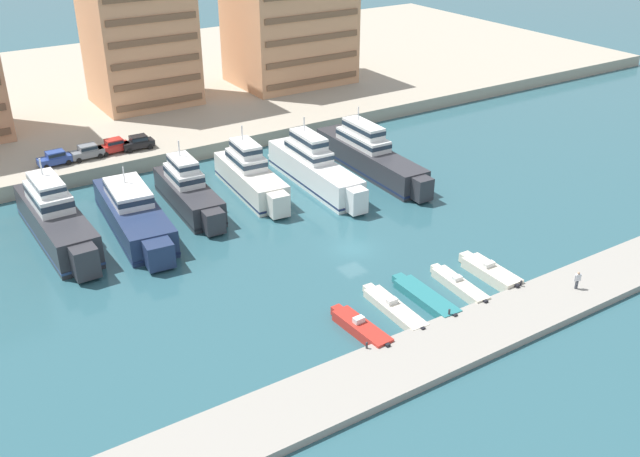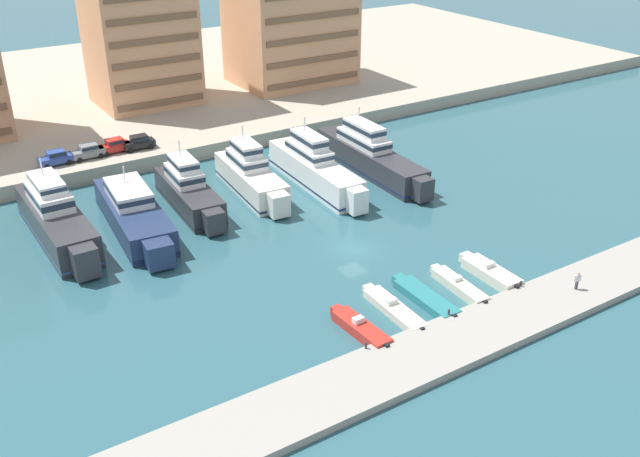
{
  "view_description": "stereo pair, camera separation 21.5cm",
  "coord_description": "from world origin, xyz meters",
  "px_view_note": "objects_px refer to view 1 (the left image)",
  "views": [
    {
      "loc": [
        -37.34,
        -51.84,
        34.9
      ],
      "look_at": [
        -3.0,
        1.53,
        2.5
      ],
      "focal_mm": 40.0,
      "sensor_mm": 36.0,
      "label": 1
    },
    {
      "loc": [
        -37.16,
        -51.96,
        34.9
      ],
      "look_at": [
        -3.0,
        1.53,
        2.5
      ],
      "focal_mm": 40.0,
      "sensor_mm": 36.0,
      "label": 2
    }
  ],
  "objects_px": {
    "yacht_charcoal_mid_left": "(188,191)",
    "yacht_ivory_center_left": "(250,176)",
    "motorboat_cream_center_left": "(459,286)",
    "motorboat_red_far_left": "(361,328)",
    "motorboat_cream_center": "(490,272)",
    "motorboat_teal_mid_left": "(425,297)",
    "pedestrian_near_edge": "(578,279)",
    "yacht_white_center": "(314,168)",
    "yacht_charcoal_center_right": "(369,155)",
    "car_black_center_left": "(138,142)",
    "car_grey_left": "(87,151)",
    "yacht_navy_left": "(134,214)",
    "car_blue_far_left": "(55,158)",
    "motorboat_cream_left": "(394,309)",
    "yacht_charcoal_far_left": "(56,219)",
    "car_red_mid_left": "(114,145)"
  },
  "relations": [
    {
      "from": "yacht_charcoal_mid_left",
      "to": "yacht_ivory_center_left",
      "type": "distance_m",
      "value": 7.95
    },
    {
      "from": "motorboat_cream_center_left",
      "to": "motorboat_red_far_left",
      "type": "bearing_deg",
      "value": -176.79
    },
    {
      "from": "motorboat_cream_center",
      "to": "motorboat_teal_mid_left",
      "type": "bearing_deg",
      "value": 179.45
    },
    {
      "from": "motorboat_cream_center_left",
      "to": "pedestrian_near_edge",
      "type": "relative_size",
      "value": 4.35
    },
    {
      "from": "yacht_white_center",
      "to": "yacht_charcoal_center_right",
      "type": "relative_size",
      "value": 0.9
    },
    {
      "from": "yacht_charcoal_mid_left",
      "to": "pedestrian_near_edge",
      "type": "distance_m",
      "value": 42.45
    },
    {
      "from": "yacht_charcoal_mid_left",
      "to": "car_black_center_left",
      "type": "distance_m",
      "value": 16.22
    },
    {
      "from": "yacht_charcoal_center_right",
      "to": "car_grey_left",
      "type": "distance_m",
      "value": 35.49
    },
    {
      "from": "yacht_navy_left",
      "to": "pedestrian_near_edge",
      "type": "xyz_separation_m",
      "value": [
        29.1,
        -34.37,
        -0.09
      ]
    },
    {
      "from": "motorboat_cream_center",
      "to": "pedestrian_near_edge",
      "type": "height_order",
      "value": "pedestrian_near_edge"
    },
    {
      "from": "motorboat_teal_mid_left",
      "to": "motorboat_cream_center",
      "type": "xyz_separation_m",
      "value": [
        7.88,
        -0.08,
        0.15
      ]
    },
    {
      "from": "yacht_charcoal_mid_left",
      "to": "car_blue_far_left",
      "type": "xyz_separation_m",
      "value": [
        -10.46,
        16.33,
        0.9
      ]
    },
    {
      "from": "motorboat_red_far_left",
      "to": "motorboat_cream_center",
      "type": "bearing_deg",
      "value": 2.84
    },
    {
      "from": "yacht_charcoal_mid_left",
      "to": "motorboat_teal_mid_left",
      "type": "relative_size",
      "value": 1.97
    },
    {
      "from": "yacht_white_center",
      "to": "motorboat_cream_left",
      "type": "bearing_deg",
      "value": -108.35
    },
    {
      "from": "car_black_center_left",
      "to": "car_grey_left",
      "type": "bearing_deg",
      "value": 178.03
    },
    {
      "from": "yacht_charcoal_far_left",
      "to": "yacht_navy_left",
      "type": "height_order",
      "value": "yacht_charcoal_far_left"
    },
    {
      "from": "motorboat_cream_center_left",
      "to": "car_grey_left",
      "type": "distance_m",
      "value": 50.6
    },
    {
      "from": "car_black_center_left",
      "to": "yacht_charcoal_mid_left",
      "type": "bearing_deg",
      "value": -90.22
    },
    {
      "from": "yacht_ivory_center_left",
      "to": "car_grey_left",
      "type": "distance_m",
      "value": 21.84
    },
    {
      "from": "car_blue_far_left",
      "to": "pedestrian_near_edge",
      "type": "bearing_deg",
      "value": -58.35
    },
    {
      "from": "yacht_navy_left",
      "to": "motorboat_cream_left",
      "type": "xyz_separation_m",
      "value": [
        13.47,
        -27.7,
        -1.43
      ]
    },
    {
      "from": "yacht_charcoal_far_left",
      "to": "yacht_charcoal_center_right",
      "type": "bearing_deg",
      "value": -3.54
    },
    {
      "from": "motorboat_cream_left",
      "to": "car_grey_left",
      "type": "bearing_deg",
      "value": 105.57
    },
    {
      "from": "motorboat_cream_center_left",
      "to": "yacht_charcoal_center_right",
      "type": "bearing_deg",
      "value": 70.17
    },
    {
      "from": "car_black_center_left",
      "to": "motorboat_cream_center_left",
      "type": "bearing_deg",
      "value": -73.52
    },
    {
      "from": "car_grey_left",
      "to": "yacht_ivory_center_left",
      "type": "bearing_deg",
      "value": -48.65
    },
    {
      "from": "yacht_white_center",
      "to": "motorboat_cream_left",
      "type": "height_order",
      "value": "yacht_white_center"
    },
    {
      "from": "yacht_navy_left",
      "to": "motorboat_cream_center_left",
      "type": "bearing_deg",
      "value": -53.34
    },
    {
      "from": "yacht_white_center",
      "to": "car_grey_left",
      "type": "distance_m",
      "value": 28.8
    },
    {
      "from": "yacht_charcoal_center_right",
      "to": "motorboat_red_far_left",
      "type": "xyz_separation_m",
      "value": [
        -21.55,
        -28.26,
        -1.69
      ]
    },
    {
      "from": "yacht_charcoal_far_left",
      "to": "yacht_charcoal_center_right",
      "type": "distance_m",
      "value": 38.39
    },
    {
      "from": "yacht_charcoal_center_right",
      "to": "car_blue_far_left",
      "type": "relative_size",
      "value": 5.41
    },
    {
      "from": "yacht_navy_left",
      "to": "motorboat_teal_mid_left",
      "type": "distance_m",
      "value": 32.57
    },
    {
      "from": "yacht_ivory_center_left",
      "to": "car_black_center_left",
      "type": "relative_size",
      "value": 4.09
    },
    {
      "from": "yacht_ivory_center_left",
      "to": "motorboat_red_far_left",
      "type": "height_order",
      "value": "yacht_ivory_center_left"
    },
    {
      "from": "car_red_mid_left",
      "to": "yacht_charcoal_mid_left",
      "type": "bearing_deg",
      "value": -79.75
    },
    {
      "from": "motorboat_teal_mid_left",
      "to": "motorboat_cream_center_left",
      "type": "relative_size",
      "value": 1.1
    },
    {
      "from": "motorboat_cream_center_left",
      "to": "motorboat_cream_center",
      "type": "xyz_separation_m",
      "value": [
        4.03,
        0.13,
        0.09
      ]
    },
    {
      "from": "car_red_mid_left",
      "to": "yacht_ivory_center_left",
      "type": "bearing_deg",
      "value": -56.61
    },
    {
      "from": "yacht_navy_left",
      "to": "car_blue_far_left",
      "type": "relative_size",
      "value": 4.85
    },
    {
      "from": "yacht_charcoal_center_right",
      "to": "motorboat_cream_left",
      "type": "height_order",
      "value": "yacht_charcoal_center_right"
    },
    {
      "from": "yacht_navy_left",
      "to": "motorboat_red_far_left",
      "type": "xyz_separation_m",
      "value": [
        9.23,
        -28.62,
        -1.33
      ]
    },
    {
      "from": "yacht_charcoal_far_left",
      "to": "car_black_center_left",
      "type": "bearing_deg",
      "value": 47.64
    },
    {
      "from": "pedestrian_near_edge",
      "to": "yacht_ivory_center_left",
      "type": "bearing_deg",
      "value": 111.12
    },
    {
      "from": "motorboat_red_far_left",
      "to": "car_blue_far_left",
      "type": "relative_size",
      "value": 1.73
    },
    {
      "from": "car_grey_left",
      "to": "pedestrian_near_edge",
      "type": "relative_size",
      "value": 2.38
    },
    {
      "from": "motorboat_red_far_left",
      "to": "motorboat_cream_center",
      "type": "height_order",
      "value": "motorboat_cream_center"
    },
    {
      "from": "yacht_white_center",
      "to": "motorboat_red_far_left",
      "type": "distance_m",
      "value": 31.34
    },
    {
      "from": "yacht_navy_left",
      "to": "motorboat_cream_left",
      "type": "relative_size",
      "value": 2.41
    }
  ]
}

